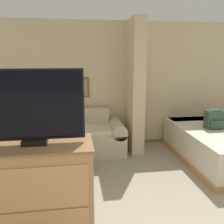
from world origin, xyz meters
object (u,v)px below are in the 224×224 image
object	(u,v)px
tv_dresser	(39,193)
table_lamp	(21,115)
tv	(32,107)
coffee_table	(72,157)
backpack	(215,118)
couch	(77,138)

from	to	relation	value
tv_dresser	table_lamp	bearing A→B (deg)	104.79
tv_dresser	tv	bearing A→B (deg)	90.00
table_lamp	tv	size ratio (longest dim) A/B	0.38
tv_dresser	tv	size ratio (longest dim) A/B	1.15
tv	coffee_table	bearing A→B (deg)	76.95
coffee_table	backpack	xyz separation A→B (m)	(2.60, 0.32, 0.45)
coffee_table	tv_dresser	distance (m)	1.44
table_lamp	tv_dresser	size ratio (longest dim) A/B	0.33
couch	table_lamp	bearing A→B (deg)	179.94
table_lamp	couch	bearing A→B (deg)	-0.06
tv_dresser	backpack	bearing A→B (deg)	30.42
couch	tv_dresser	distance (m)	2.39
coffee_table	backpack	world-z (taller)	backpack
tv_dresser	backpack	size ratio (longest dim) A/B	2.96
table_lamp	backpack	xyz separation A→B (m)	(3.54, -0.63, -0.03)
couch	backpack	bearing A→B (deg)	-14.18
couch	tv	distance (m)	2.63
table_lamp	tv	world-z (taller)	tv
tv	table_lamp	bearing A→B (deg)	104.79
couch	table_lamp	distance (m)	1.15
tv_dresser	backpack	distance (m)	3.40
coffee_table	backpack	size ratio (longest dim) A/B	1.61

